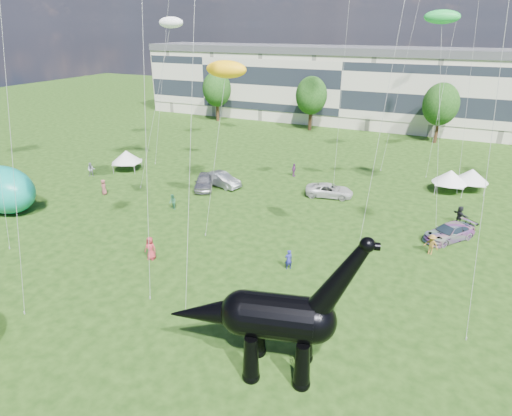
% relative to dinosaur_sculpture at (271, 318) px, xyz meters
% --- Properties ---
extents(ground, '(220.00, 220.00, 0.00)m').
position_rel_dinosaur_sculpture_xyz_m(ground, '(-3.54, 0.45, -3.18)').
color(ground, '#16330C').
rests_on(ground, ground).
extents(terrace_row, '(78.00, 11.00, 12.00)m').
position_rel_dinosaur_sculpture_xyz_m(terrace_row, '(-11.54, 62.45, 2.82)').
color(terrace_row, beige).
rests_on(terrace_row, ground).
extents(tree_far_left, '(5.20, 5.20, 9.44)m').
position_rel_dinosaur_sculpture_xyz_m(tree_far_left, '(-33.54, 53.45, 3.11)').
color(tree_far_left, '#382314').
rests_on(tree_far_left, ground).
extents(tree_mid_left, '(5.20, 5.20, 9.44)m').
position_rel_dinosaur_sculpture_xyz_m(tree_mid_left, '(-15.54, 53.45, 3.11)').
color(tree_mid_left, '#382314').
rests_on(tree_mid_left, ground).
extents(tree_mid_right, '(5.20, 5.20, 9.44)m').
position_rel_dinosaur_sculpture_xyz_m(tree_mid_right, '(4.46, 53.45, 3.11)').
color(tree_mid_right, '#382314').
rests_on(tree_mid_right, ground).
extents(dinosaur_sculpture, '(10.30, 4.05, 8.42)m').
position_rel_dinosaur_sculpture_xyz_m(dinosaur_sculpture, '(0.00, 0.00, 0.00)').
color(dinosaur_sculpture, black).
rests_on(dinosaur_sculpture, ground).
extents(car_silver, '(3.71, 5.07, 1.61)m').
position_rel_dinosaur_sculpture_xyz_m(car_silver, '(-17.10, 21.54, -2.38)').
color(car_silver, '#A7A6AB').
rests_on(car_silver, ground).
extents(car_grey, '(4.95, 2.75, 1.54)m').
position_rel_dinosaur_sculpture_xyz_m(car_grey, '(-15.74, 22.99, -2.41)').
color(car_grey, gray).
rests_on(car_grey, ground).
extents(car_white, '(5.24, 3.18, 1.36)m').
position_rel_dinosaur_sculpture_xyz_m(car_white, '(-3.97, 25.00, -2.50)').
color(car_white, silver).
rests_on(car_white, ground).
extents(car_dark, '(4.49, 4.96, 1.39)m').
position_rel_dinosaur_sculpture_xyz_m(car_dark, '(7.86, 19.68, -2.49)').
color(car_dark, '#595960').
rests_on(car_dark, ground).
extents(gazebo_near, '(3.70, 3.70, 2.49)m').
position_rel_dinosaur_sculpture_xyz_m(gazebo_near, '(7.29, 31.63, -1.43)').
color(gazebo_near, white).
rests_on(gazebo_near, ground).
extents(gazebo_far, '(3.85, 3.85, 2.47)m').
position_rel_dinosaur_sculpture_xyz_m(gazebo_far, '(9.33, 33.11, -1.45)').
color(gazebo_far, silver).
rests_on(gazebo_far, ground).
extents(gazebo_left, '(4.63, 4.63, 2.51)m').
position_rel_dinosaur_sculpture_xyz_m(gazebo_left, '(-29.02, 23.04, -1.42)').
color(gazebo_left, silver).
rests_on(gazebo_left, ground).
extents(inflatable_teal, '(7.53, 5.07, 4.49)m').
position_rel_dinosaur_sculpture_xyz_m(inflatable_teal, '(-30.99, 8.17, -0.94)').
color(inflatable_teal, '#0C9583').
rests_on(inflatable_teal, ground).
extents(visitors, '(51.51, 45.02, 1.88)m').
position_rel_dinosaur_sculpture_xyz_m(visitors, '(-4.93, 14.30, -2.31)').
color(visitors, olive).
rests_on(visitors, ground).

